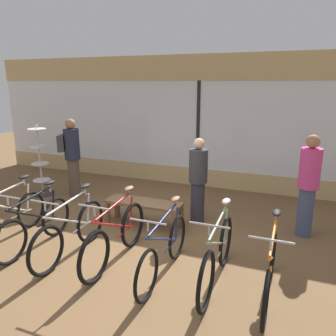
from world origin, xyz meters
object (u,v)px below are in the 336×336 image
bicycle_right (217,256)px  accessory_rack (40,166)px  bicycle_center_right (164,250)px  bicycle_far_right (270,270)px  display_bench (144,206)px  customer_near_rack (198,179)px  customer_by_window (72,155)px  bicycle_left (35,226)px  customer_mid_floor (308,184)px  bicycle_far_left (9,217)px  bicycle_center_left (71,232)px  bicycle_center (116,237)px

bicycle_right → accessory_rack: (-4.62, 1.97, 0.28)m
bicycle_center_right → bicycle_far_right: (1.37, 0.02, -0.00)m
accessory_rack → display_bench: 3.06m
accessory_rack → bicycle_center_right: bearing=-27.7°
bicycle_far_right → customer_near_rack: size_ratio=1.05×
customer_by_window → bicycle_center_right: bearing=-35.4°
bicycle_left → customer_mid_floor: bearing=27.1°
bicycle_far_right → display_bench: (-2.31, 1.32, 0.01)m
bicycle_center_right → customer_by_window: (-3.16, 2.25, 0.59)m
accessory_rack → customer_by_window: customer_by_window is taller
customer_near_rack → bicycle_far_left: bearing=-147.0°
customer_near_rack → bicycle_center_left: bearing=-126.4°
bicycle_right → bicycle_center: bearing=180.0°
bicycle_far_left → customer_mid_floor: (4.61, 1.91, 0.55)m
bicycle_right → customer_near_rack: customer_near_rack is taller
bicycle_right → customer_mid_floor: size_ratio=1.02×
bicycle_center_right → bicycle_far_right: bicycle_center_right is taller
bicycle_far_left → bicycle_left: bearing=-9.9°
bicycle_left → accessory_rack: accessory_rack is taller
display_bench → customer_mid_floor: 2.85m
bicycle_center → customer_by_window: bearing=137.7°
bicycle_center_left → bicycle_center: 0.72m
bicycle_right → customer_by_window: 4.47m
bicycle_left → bicycle_center: bicycle_center is taller
bicycle_center_right → customer_by_window: customer_by_window is taller
accessory_rack → display_bench: accessory_rack is taller
bicycle_center → customer_near_rack: customer_near_rack is taller
bicycle_center → bicycle_center_right: bearing=-6.2°
display_bench → customer_by_window: (-2.22, 0.90, 0.58)m
bicycle_center_right → accessory_rack: accessory_rack is taller
bicycle_far_left → accessory_rack: (-1.07, 1.96, 0.31)m
bicycle_far_left → bicycle_center_left: size_ratio=0.95×
bicycle_left → customer_by_window: 2.53m
bicycle_center_left → accessory_rack: 3.20m
bicycle_right → bicycle_left: bearing=-178.0°
bicycle_center_right → accessory_rack: (-3.91, 2.06, 0.30)m
bicycle_center_left → bicycle_right: (2.20, 0.10, 0.01)m
bicycle_center → bicycle_far_right: 2.16m
customer_near_rack → customer_mid_floor: customer_mid_floor is taller
bicycle_center_right → bicycle_right: bicycle_right is taller
bicycle_left → customer_by_window: bearing=113.4°
customer_by_window → customer_mid_floor: 4.94m
customer_near_rack → customer_mid_floor: 1.87m
bicycle_center_left → customer_mid_floor: bearing=31.8°
bicycle_center_right → accessory_rack: size_ratio=1.05×
customer_near_rack → customer_mid_floor: size_ratio=0.91×
bicycle_left → bicycle_far_right: (3.55, 0.04, -0.00)m
display_bench → customer_by_window: size_ratio=0.78×
bicycle_center_left → customer_mid_floor: size_ratio=1.00×
bicycle_left → bicycle_center_left: 0.68m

